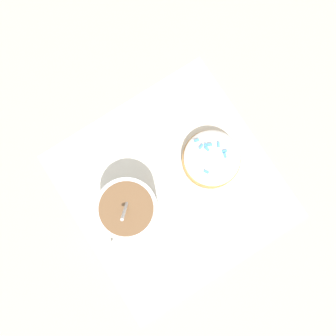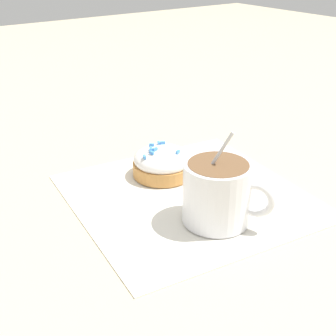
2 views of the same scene
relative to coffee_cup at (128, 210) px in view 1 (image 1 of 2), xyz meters
name	(u,v)px [view 1 (image 1 of 2)]	position (x,y,z in m)	size (l,w,h in m)	color
ground_plane	(172,186)	(0.07, -0.01, -0.04)	(3.00, 3.00, 0.00)	#C6B793
paper_napkin	(172,186)	(0.07, -0.01, -0.04)	(0.32, 0.32, 0.00)	white
coffee_cup	(128,210)	(0.00, 0.00, 0.00)	(0.10, 0.08, 0.12)	white
frosted_pastry	(212,158)	(0.14, -0.02, -0.02)	(0.09, 0.09, 0.05)	#C18442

